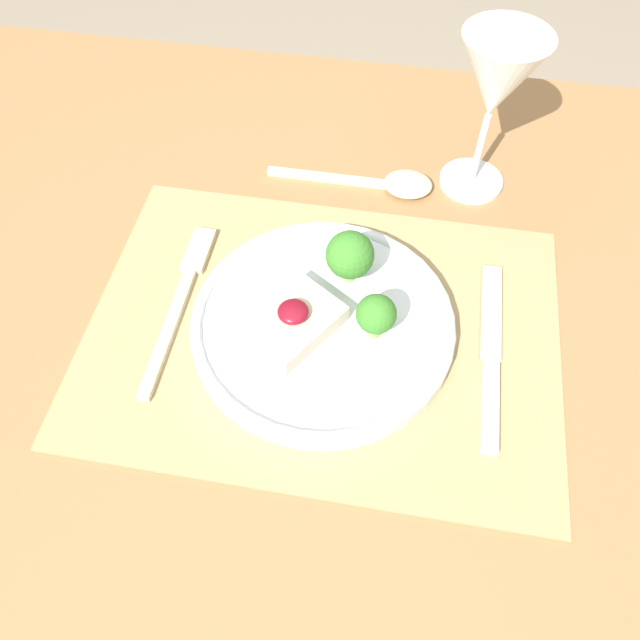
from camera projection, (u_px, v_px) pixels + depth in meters
ground_plane at (321, 542)px, 1.26m from camera, size 8.00×8.00×0.00m
dining_table at (322, 383)px, 0.71m from camera, size 1.20×0.94×0.77m
placemat at (323, 330)px, 0.63m from camera, size 0.47×0.34×0.00m
dinner_plate at (322, 321)px, 0.61m from camera, size 0.26×0.26×0.08m
fork at (182, 294)px, 0.65m from camera, size 0.02×0.22×0.01m
knife at (490, 364)px, 0.60m from camera, size 0.02×0.22×0.01m
spoon at (393, 183)px, 0.74m from camera, size 0.20×0.05×0.02m
wine_glass_near at (497, 83)px, 0.64m from camera, size 0.09×0.09×0.19m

